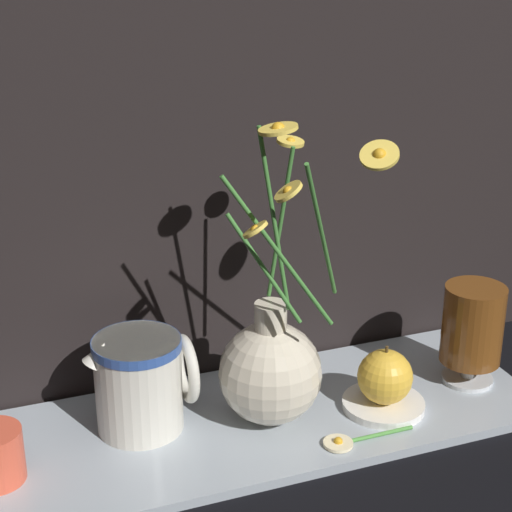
# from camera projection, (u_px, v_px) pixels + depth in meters

# --- Properties ---
(ground_plane) EXTENTS (6.00, 6.00, 0.00)m
(ground_plane) POSITION_uv_depth(u_px,v_px,m) (251.00, 426.00, 1.08)
(ground_plane) COLOR black
(shelf) EXTENTS (0.74, 0.26, 0.01)m
(shelf) POSITION_uv_depth(u_px,v_px,m) (251.00, 422.00, 1.07)
(shelf) COLOR #9EA8B2
(shelf) RESTS_ON ground_plane
(vase_with_flowers) EXTENTS (0.19, 0.20, 0.38)m
(vase_with_flowers) POSITION_uv_depth(u_px,v_px,m) (271.00, 367.00, 1.04)
(vase_with_flowers) COLOR beige
(vase_with_flowers) RESTS_ON shelf
(ceramic_pitcher) EXTENTS (0.13, 0.11, 0.13)m
(ceramic_pitcher) POSITION_uv_depth(u_px,v_px,m) (141.00, 379.00, 1.03)
(ceramic_pitcher) COLOR beige
(ceramic_pitcher) RESTS_ON shelf
(tea_glass) EXTENTS (0.08, 0.08, 0.14)m
(tea_glass) POSITION_uv_depth(u_px,v_px,m) (473.00, 327.00, 1.13)
(tea_glass) COLOR silver
(tea_glass) RESTS_ON shelf
(saucer_plate) EXTENTS (0.11, 0.11, 0.01)m
(saucer_plate) POSITION_uv_depth(u_px,v_px,m) (383.00, 404.00, 1.09)
(saucer_plate) COLOR white
(saucer_plate) RESTS_ON shelf
(orange_fruit) EXTENTS (0.07, 0.07, 0.08)m
(orange_fruit) POSITION_uv_depth(u_px,v_px,m) (385.00, 377.00, 1.08)
(orange_fruit) COLOR gold
(orange_fruit) RESTS_ON saucer_plate
(loose_daisy) EXTENTS (0.12, 0.04, 0.01)m
(loose_daisy) POSITION_uv_depth(u_px,v_px,m) (349.00, 441.00, 1.02)
(loose_daisy) COLOR #4C8E3D
(loose_daisy) RESTS_ON shelf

